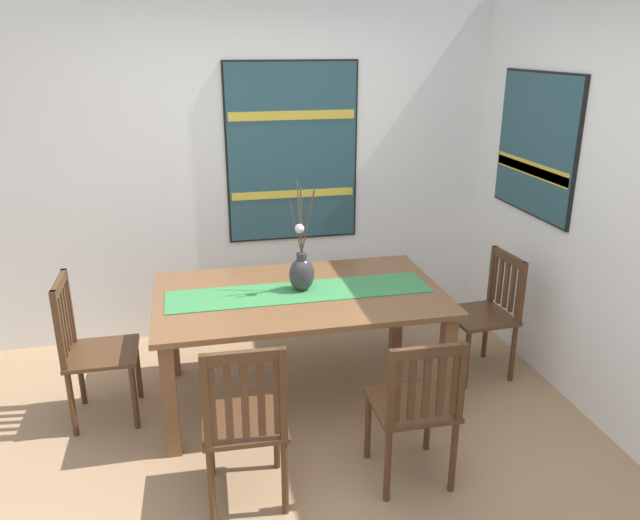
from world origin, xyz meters
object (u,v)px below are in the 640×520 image
(chair_1, at_px, (245,420))
(painting_on_side_wall, at_px, (536,145))
(centerpiece_vase, at_px, (302,271))
(chair_3, at_px, (90,347))
(painting_on_back_wall, at_px, (292,153))
(dining_table, at_px, (300,306))
(chair_0, at_px, (415,405))
(chair_2, at_px, (487,311))

(chair_1, distance_m, painting_on_side_wall, 2.74)
(centerpiece_vase, relative_size, chair_3, 0.76)
(chair_1, distance_m, painting_on_back_wall, 2.35)
(chair_3, bearing_deg, dining_table, -0.88)
(dining_table, distance_m, centerpiece_vase, 0.23)
(centerpiece_vase, bearing_deg, dining_table, -129.75)
(chair_0, height_order, painting_on_back_wall, painting_on_back_wall)
(chair_0, bearing_deg, chair_1, 178.40)
(chair_0, height_order, painting_on_side_wall, painting_on_side_wall)
(dining_table, distance_m, chair_3, 1.31)
(chair_1, distance_m, chair_2, 2.06)
(chair_0, height_order, chair_3, chair_3)
(chair_0, xyz_separation_m, chair_1, (-0.89, 0.02, 0.02))
(dining_table, xyz_separation_m, painting_on_side_wall, (1.73, 0.28, 0.93))
(centerpiece_vase, relative_size, chair_1, 0.76)
(chair_3, xyz_separation_m, painting_on_side_wall, (3.03, 0.26, 1.09))
(chair_3, distance_m, painting_on_side_wall, 3.24)
(painting_on_side_wall, bearing_deg, centerpiece_vase, -171.58)
(dining_table, relative_size, chair_1, 1.94)
(chair_2, bearing_deg, painting_on_back_wall, 138.08)
(chair_1, distance_m, chair_3, 1.29)
(painting_on_side_wall, bearing_deg, chair_3, -175.14)
(chair_3, bearing_deg, centerpiece_vase, 0.22)
(centerpiece_vase, relative_size, painting_on_back_wall, 0.52)
(chair_2, relative_size, painting_on_back_wall, 0.64)
(dining_table, xyz_separation_m, centerpiece_vase, (0.02, 0.03, 0.23))
(chair_3, xyz_separation_m, painting_on_back_wall, (1.46, 1.08, 0.96))
(painting_on_back_wall, bearing_deg, chair_1, -106.57)
(dining_table, xyz_separation_m, chair_1, (-0.46, -0.96, -0.16))
(chair_2, relative_size, chair_3, 0.93)
(chair_2, distance_m, painting_on_back_wall, 1.88)
(centerpiece_vase, height_order, chair_0, centerpiece_vase)
(dining_table, relative_size, chair_2, 2.07)
(painting_on_back_wall, relative_size, painting_on_side_wall, 1.41)
(dining_table, height_order, chair_2, chair_2)
(centerpiece_vase, height_order, chair_3, centerpiece_vase)
(centerpiece_vase, height_order, chair_2, centerpiece_vase)
(painting_on_back_wall, bearing_deg, chair_0, -82.57)
(chair_0, distance_m, painting_on_side_wall, 2.13)
(painting_on_back_wall, bearing_deg, chair_3, -143.42)
(centerpiece_vase, bearing_deg, chair_3, -179.78)
(chair_2, bearing_deg, painting_on_side_wall, 32.64)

